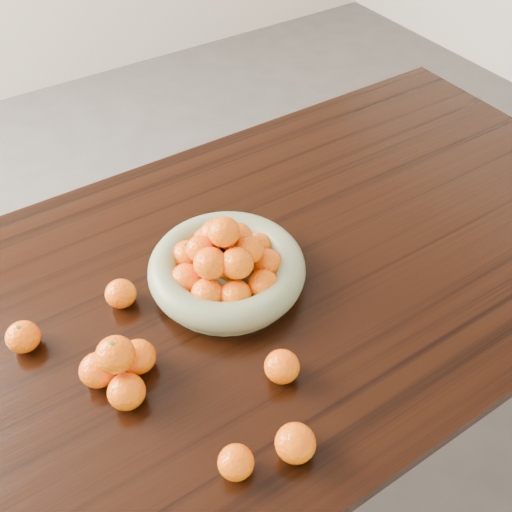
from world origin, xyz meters
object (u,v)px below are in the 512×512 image
orange_pyramid (119,368)px  loose_orange_0 (23,337)px  fruit_bowl (227,266)px  dining_table (252,302)px

orange_pyramid → loose_orange_0: bearing=125.3°
fruit_bowl → orange_pyramid: bearing=-158.7°
dining_table → orange_pyramid: orange_pyramid is taller
dining_table → loose_orange_0: 0.49m
loose_orange_0 → dining_table: bearing=-9.6°
fruit_bowl → loose_orange_0: size_ratio=5.12×
dining_table → fruit_bowl: 0.15m
fruit_bowl → orange_pyramid: fruit_bowl is taller
fruit_bowl → orange_pyramid: (-0.29, -0.11, 0.00)m
orange_pyramid → fruit_bowl: bearing=21.3°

